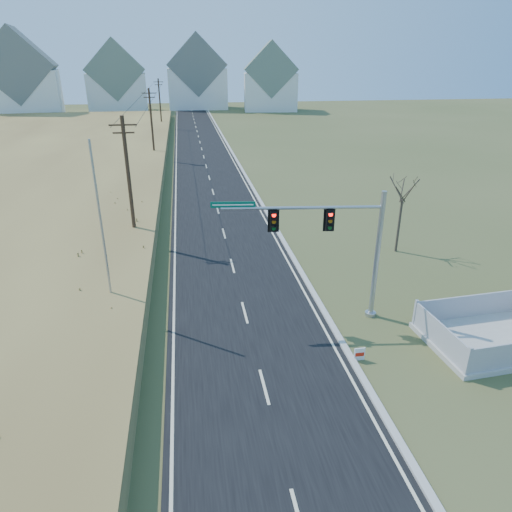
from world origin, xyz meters
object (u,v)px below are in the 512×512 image
Objects in this scene: traffic_signal_mast at (341,242)px; open_sign at (359,354)px; flagpole at (105,251)px; fence_enclosure at (495,337)px; bare_tree at (404,188)px.

open_sign is (-0.17, -3.85, -3.83)m from traffic_signal_mast.
open_sign is 13.19m from flagpole.
traffic_signal_mast is at bearing -9.97° from flagpole.
fence_enclosure is 10.69× the size of open_sign.
bare_tree is at bearing 17.34° from flagpole.
open_sign is at bearing -121.33° from bare_tree.
fence_enclosure is 0.74× the size of flagpole.
flagpole reaches higher than bare_tree.
traffic_signal_mast is 1.25× the size of fence_enclosure.
flagpole is (-11.34, 5.87, 3.29)m from open_sign.
fence_enclosure is 6.86m from open_sign.
flagpole reaches higher than fence_enclosure.
flagpole is 1.61× the size of bare_tree.
fence_enclosure is at bearing -20.99° from traffic_signal_mast.
fence_enclosure reaches higher than open_sign.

